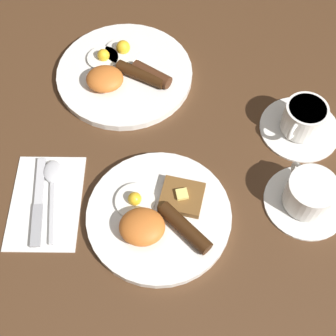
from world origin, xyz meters
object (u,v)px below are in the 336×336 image
Objects in this scene: breakfast_plate_near at (158,216)px; breakfast_plate_far at (124,73)px; teacup_far at (302,121)px; spoon at (52,180)px; teacup_near at (309,195)px; knife at (38,206)px.

breakfast_plate_near is 0.34m from breakfast_plate_far.
breakfast_plate_near is 0.34m from teacup_far.
breakfast_plate_far is 1.69× the size of spoon.
teacup_near is 0.88× the size of spoon.
breakfast_plate_near is at bearing -143.04° from teacup_far.
breakfast_plate_far is 1.92× the size of teacup_near.
spoon is (-0.20, 0.07, -0.00)m from breakfast_plate_near.
breakfast_plate_near is 0.26m from teacup_near.
breakfast_plate_far is at bearing -30.84° from spoon.
breakfast_plate_near and breakfast_plate_far have the same top height.
teacup_near is 0.95× the size of teacup_far.
teacup_far is 0.48m from spoon.
knife is (-0.13, -0.31, -0.01)m from breakfast_plate_far.
teacup_near is 0.47m from knife.
knife is at bearing -112.23° from breakfast_plate_far.
teacup_far is at bearing 87.36° from teacup_near.
spoon is at bearing 160.79° from breakfast_plate_near.
breakfast_plate_near is 1.44× the size of knife.
teacup_near is (0.35, -0.28, 0.02)m from breakfast_plate_far.
breakfast_plate_far is at bearing -28.27° from knife.
teacup_near reaches higher than breakfast_plate_near.
breakfast_plate_near reaches higher than spoon.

